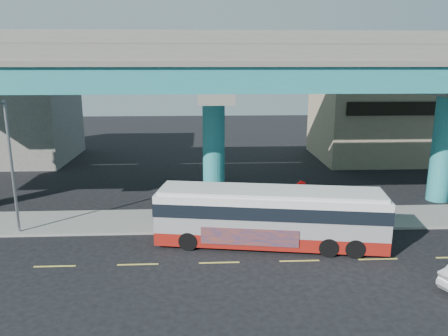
{
  "coord_description": "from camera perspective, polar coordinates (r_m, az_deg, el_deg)",
  "views": [
    {
      "loc": [
        -0.75,
        -20.11,
        9.67
      ],
      "look_at": [
        0.45,
        4.0,
        3.77
      ],
      "focal_mm": 35.0,
      "sensor_mm": 36.0,
      "label": 1
    }
  ],
  "objects": [
    {
      "name": "lane_markings",
      "position": [
        22.05,
        -0.62,
        -12.25
      ],
      "size": [
        58.0,
        0.12,
        0.01
      ],
      "color": "#D8C64C",
      "rests_on": "ground"
    },
    {
      "name": "stop_sign",
      "position": [
        26.06,
        9.98,
        -3.23
      ],
      "size": [
        0.73,
        0.44,
        2.76
      ],
      "rotation": [
        0.0,
        0.0,
        0.13
      ],
      "color": "gray",
      "rests_on": "sidewalk"
    },
    {
      "name": "street_lamp",
      "position": [
        26.24,
        -26.68,
        2.16
      ],
      "size": [
        0.5,
        2.47,
        7.54
      ],
      "color": "gray",
      "rests_on": "sidewalk"
    },
    {
      "name": "sidewalk",
      "position": [
        27.36,
        -1.1,
        -6.79
      ],
      "size": [
        70.0,
        4.0,
        0.15
      ],
      "primitive_type": "cube",
      "color": "gray",
      "rests_on": "ground"
    },
    {
      "name": "transit_bus",
      "position": [
        23.54,
        6.04,
        -6.11
      ],
      "size": [
        12.39,
        4.53,
        3.12
      ],
      "rotation": [
        0.0,
        0.0,
        -0.16
      ],
      "color": "maroon",
      "rests_on": "ground"
    },
    {
      "name": "building_beige",
      "position": [
        47.39,
        20.59,
        5.4
      ],
      "size": [
        14.0,
        10.23,
        7.0
      ],
      "color": "tan",
      "rests_on": "ground"
    },
    {
      "name": "ground",
      "position": [
        22.33,
        -0.65,
        -11.93
      ],
      "size": [
        120.0,
        120.0,
        0.0
      ],
      "primitive_type": "plane",
      "color": "black",
      "rests_on": "ground"
    },
    {
      "name": "building_concrete",
      "position": [
        48.4,
        -26.42,
        6.19
      ],
      "size": [
        12.0,
        10.0,
        9.0
      ],
      "primitive_type": "cube",
      "color": "gray",
      "rests_on": "ground"
    },
    {
      "name": "viaduct",
      "position": [
        29.23,
        -1.41,
        12.7
      ],
      "size": [
        52.0,
        12.4,
        11.7
      ],
      "color": "teal",
      "rests_on": "ground"
    }
  ]
}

